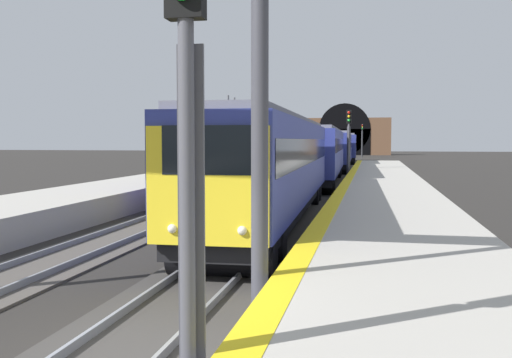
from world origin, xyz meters
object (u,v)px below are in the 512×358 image
object	(u,v)px
overhead_signal_gantry	(26,15)
catenary_mast_near	(228,132)
railway_signal_far	(362,138)
railway_signal_near	(187,132)
railway_signal_mid	(349,138)
catenary_mast_far	(235,132)
train_adjacent_platform	(284,149)
train_main_approaching	(331,150)

from	to	relation	value
overhead_signal_gantry	catenary_mast_near	size ratio (longest dim) A/B	1.07
railway_signal_far	overhead_signal_gantry	size ratio (longest dim) A/B	0.71
railway_signal_near	railway_signal_far	xyz separation A→B (m)	(99.22, -0.00, 0.30)
railway_signal_mid	catenary_mast_far	xyz separation A→B (m)	(16.85, 13.07, 0.71)
railway_signal_far	catenary_mast_near	bearing A→B (deg)	-16.18
railway_signal_near	railway_signal_mid	world-z (taller)	railway_signal_mid
train_adjacent_platform	catenary_mast_far	size ratio (longest dim) A/B	7.90
railway_signal_near	railway_signal_mid	xyz separation A→B (m)	(40.13, 0.00, 0.04)
railway_signal_far	railway_signal_near	bearing A→B (deg)	0.00
overhead_signal_gantry	catenary_mast_far	bearing A→B (deg)	9.61
train_main_approaching	train_adjacent_platform	world-z (taller)	train_adjacent_platform
catenary_mast_far	overhead_signal_gantry	bearing A→B (deg)	-170.39
train_adjacent_platform	overhead_signal_gantry	bearing A→B (deg)	1.20
railway_signal_far	catenary_mast_near	world-z (taller)	catenary_mast_near
railway_signal_mid	catenary_mast_far	bearing A→B (deg)	-142.19
train_main_approaching	train_adjacent_platform	distance (m)	4.63
railway_signal_mid	catenary_mast_far	size ratio (longest dim) A/B	0.70
train_main_approaching	railway_signal_far	bearing A→B (deg)	176.55
railway_signal_mid	railway_signal_far	size ratio (longest dim) A/B	0.92
train_adjacent_platform	railway_signal_mid	world-z (taller)	railway_signal_mid
train_adjacent_platform	catenary_mast_near	size ratio (longest dim) A/B	7.86
overhead_signal_gantry	catenary_mast_far	world-z (taller)	catenary_mast_far
catenary_mast_near	catenary_mast_far	size ratio (longest dim) A/B	1.01
railway_signal_far	catenary_mast_far	xyz separation A→B (m)	(-42.24, 13.07, 0.44)
railway_signal_mid	catenary_mast_far	distance (m)	21.34
railway_signal_mid	railway_signal_far	world-z (taller)	railway_signal_far
railway_signal_far	overhead_signal_gantry	xyz separation A→B (m)	(-95.62, 4.04, 1.76)
overhead_signal_gantry	catenary_mast_far	distance (m)	54.15
railway_signal_near	railway_signal_far	world-z (taller)	railway_signal_far
overhead_signal_gantry	catenary_mast_near	bearing A→B (deg)	10.14
train_main_approaching	railway_signal_far	xyz separation A→B (m)	(52.43, -1.82, 1.26)
train_adjacent_platform	catenary_mast_near	xyz separation A→B (m)	(6.00, 6.82, 1.70)
railway_signal_far	catenary_mast_near	size ratio (longest dim) A/B	0.76
train_adjacent_platform	railway_signal_mid	size ratio (longest dim) A/B	11.26
catenary_mast_near	train_adjacent_platform	bearing A→B (deg)	-131.36
railway_signal_near	railway_signal_mid	bearing A→B (deg)	-180.00
train_adjacent_platform	catenary_mast_near	distance (m)	9.24
train_main_approaching	catenary_mast_far	xyz separation A→B (m)	(10.19, 11.25, 1.70)
train_adjacent_platform	railway_signal_near	world-z (taller)	railway_signal_near
catenary_mast_far	railway_signal_far	bearing A→B (deg)	-17.20
train_main_approaching	train_adjacent_platform	bearing A→B (deg)	-108.37
railway_signal_mid	overhead_signal_gantry	world-z (taller)	overhead_signal_gantry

